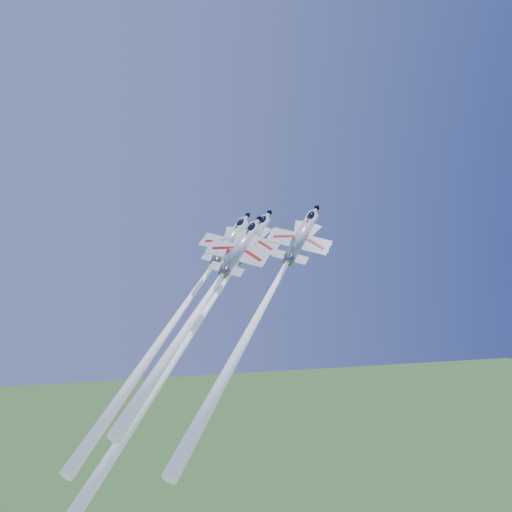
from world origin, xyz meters
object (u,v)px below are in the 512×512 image
object	(u,v)px
jet_left	(184,307)
jet_slot	(206,299)
jet_right	(266,302)
jet_lead	(195,327)

from	to	relation	value
jet_left	jet_slot	bearing A→B (deg)	-35.18
jet_left	jet_right	distance (m)	13.72
jet_slot	jet_lead	bearing A→B (deg)	127.94
jet_left	jet_right	bearing A→B (deg)	-4.31
jet_lead	jet_right	distance (m)	13.30
jet_left	jet_slot	world-z (taller)	jet_left
jet_right	jet_slot	bearing A→B (deg)	-162.33
jet_lead	jet_left	size ratio (longest dim) A/B	1.26
jet_lead	jet_left	distance (m)	3.80
jet_lead	jet_slot	size ratio (longest dim) A/B	1.53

